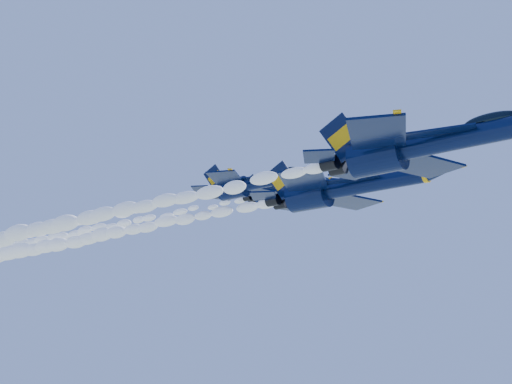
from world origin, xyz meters
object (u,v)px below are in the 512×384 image
Objects in this scene: jet_third at (256,183)px; jet_fourth at (288,190)px; jet_lead at (425,144)px; jet_second at (344,188)px.

jet_fourth is (-1.72, 9.70, 1.82)m from jet_third.
jet_third is 10.02m from jet_fourth.
jet_lead is 1.27× the size of jet_fourth.
jet_fourth is (-14.21, 12.25, 5.15)m from jet_second.
jet_third is at bearing -79.96° from jet_fourth.
jet_second is at bearing -40.77° from jet_fourth.
jet_second is 1.33× the size of jet_fourth.
jet_lead is at bearing -29.60° from jet_third.
jet_lead is 1.19× the size of jet_third.
jet_lead is 0.95× the size of jet_second.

